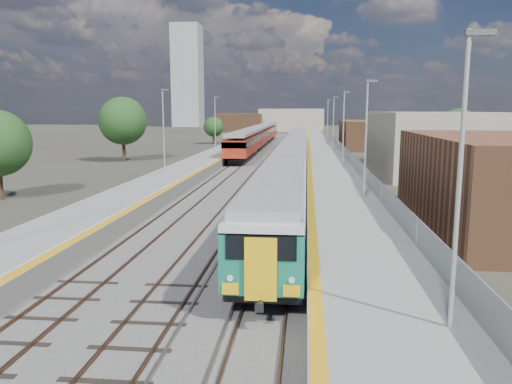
# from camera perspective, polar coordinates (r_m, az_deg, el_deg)

# --- Properties ---
(ground) EXTENTS (320.00, 320.00, 0.00)m
(ground) POSITION_cam_1_polar(r_m,az_deg,el_deg) (61.13, 3.11, 3.13)
(ground) COLOR #47443A
(ground) RESTS_ON ground
(ballast_bed) EXTENTS (10.50, 155.00, 0.06)m
(ballast_bed) POSITION_cam_1_polar(r_m,az_deg,el_deg) (63.75, 1.19, 3.42)
(ballast_bed) COLOR #565451
(ballast_bed) RESTS_ON ground
(tracks) EXTENTS (8.96, 160.00, 0.17)m
(tracks) POSITION_cam_1_polar(r_m,az_deg,el_deg) (65.36, 1.83, 3.63)
(tracks) COLOR #4C3323
(tracks) RESTS_ON ground
(platform_right) EXTENTS (4.70, 155.00, 8.52)m
(platform_right) POSITION_cam_1_polar(r_m,az_deg,el_deg) (63.54, 7.99, 3.77)
(platform_right) COLOR slate
(platform_right) RESTS_ON ground
(platform_left) EXTENTS (4.30, 155.00, 8.52)m
(platform_left) POSITION_cam_1_polar(r_m,az_deg,el_deg) (64.58, -4.85, 3.90)
(platform_left) COLOR slate
(platform_left) RESTS_ON ground
(buildings) EXTENTS (72.00, 185.50, 40.00)m
(buildings) POSITION_cam_1_polar(r_m,az_deg,el_deg) (150.82, -2.26, 10.90)
(buildings) COLOR brown
(buildings) RESTS_ON ground
(green_train) EXTENTS (2.68, 74.62, 2.95)m
(green_train) POSITION_cam_1_polar(r_m,az_deg,el_deg) (51.83, 4.31, 4.30)
(green_train) COLOR black
(green_train) RESTS_ON ground
(red_train) EXTENTS (2.93, 59.30, 3.69)m
(red_train) POSITION_cam_1_polar(r_m,az_deg,el_deg) (86.92, 0.27, 6.43)
(red_train) COLOR black
(red_train) RESTS_ON ground
(tree_b) EXTENTS (6.13, 6.13, 8.30)m
(tree_b) POSITION_cam_1_polar(r_m,az_deg,el_deg) (66.85, -14.99, 7.85)
(tree_b) COLOR #382619
(tree_b) RESTS_ON ground
(tree_c) EXTENTS (3.93, 3.93, 5.33)m
(tree_c) POSITION_cam_1_polar(r_m,az_deg,el_deg) (99.00, -4.86, 7.43)
(tree_c) COLOR #382619
(tree_c) RESTS_ON ground
(tree_d) EXTENTS (5.06, 5.06, 6.85)m
(tree_d) POSITION_cam_1_polar(r_m,az_deg,el_deg) (73.50, 22.04, 6.88)
(tree_d) COLOR #382619
(tree_d) RESTS_ON ground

